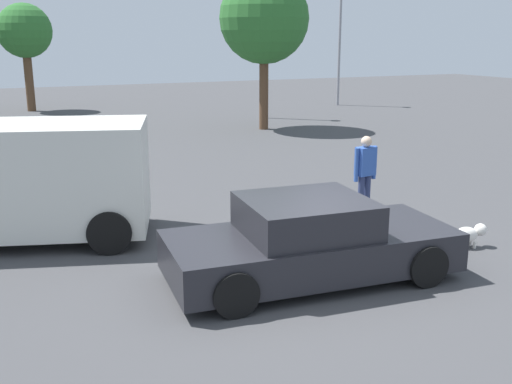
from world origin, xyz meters
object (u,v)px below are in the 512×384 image
at_px(pedestrian, 365,168).
at_px(light_post_near, 266,27).
at_px(dog, 469,234).
at_px(van_white, 5,178).
at_px(sedan_foreground, 310,242).
at_px(light_post_mid, 340,20).

bearing_deg(pedestrian, light_post_near, -25.23).
distance_m(dog, van_white, 8.31).
distance_m(sedan_foreground, van_white, 5.64).
xyz_separation_m(pedestrian, light_post_near, (4.78, 14.74, 3.07)).
xyz_separation_m(van_white, light_post_near, (11.61, 13.43, 2.90)).
xyz_separation_m(sedan_foreground, light_post_mid, (13.46, 20.51, 3.90)).
bearing_deg(van_white, light_post_mid, -118.70).
relative_size(van_white, pedestrian, 3.25).
relative_size(dog, van_white, 0.13).
bearing_deg(light_post_mid, van_white, -136.47).
bearing_deg(pedestrian, dog, -176.29).
height_order(dog, light_post_near, light_post_near).
bearing_deg(pedestrian, light_post_mid, -38.05).
height_order(dog, van_white, van_white).
distance_m(sedan_foreground, light_post_mid, 24.84).
relative_size(dog, pedestrian, 0.42).
relative_size(sedan_foreground, pedestrian, 2.74).
bearing_deg(light_post_mid, dog, -116.50).
height_order(sedan_foreground, van_white, van_white).
relative_size(sedan_foreground, light_post_mid, 0.68).
bearing_deg(sedan_foreground, dog, 5.78).
relative_size(light_post_near, light_post_mid, 0.89).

